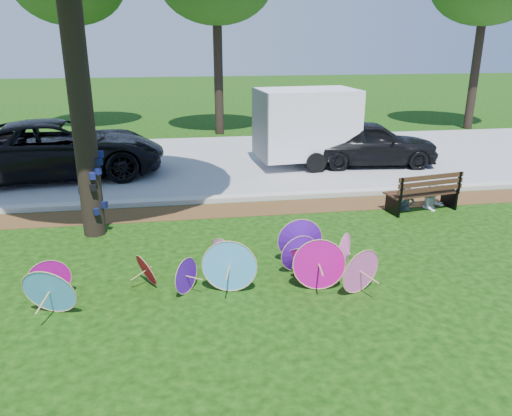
{
  "coord_description": "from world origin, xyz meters",
  "views": [
    {
      "loc": [
        -0.82,
        -6.41,
        3.85
      ],
      "look_at": [
        0.5,
        2.0,
        0.9
      ],
      "focal_mm": 35.0,
      "sensor_mm": 36.0,
      "label": 1
    }
  ],
  "objects": [
    {
      "name": "ground",
      "position": [
        0.0,
        0.0,
        0.0
      ],
      "size": [
        90.0,
        90.0,
        0.0
      ],
      "primitive_type": "plane",
      "color": "black",
      "rests_on": "ground"
    },
    {
      "name": "mulch_strip",
      "position": [
        0.0,
        4.5,
        0.01
      ],
      "size": [
        90.0,
        1.0,
        0.01
      ],
      "primitive_type": "cube",
      "color": "#472D16",
      "rests_on": "ground"
    },
    {
      "name": "curb",
      "position": [
        0.0,
        5.2,
        0.06
      ],
      "size": [
        90.0,
        0.3,
        0.12
      ],
      "primitive_type": "cube",
      "color": "#B7B5AD",
      "rests_on": "ground"
    },
    {
      "name": "street",
      "position": [
        0.0,
        9.35,
        0.01
      ],
      "size": [
        90.0,
        8.0,
        0.01
      ],
      "primitive_type": "cube",
      "color": "gray",
      "rests_on": "ground"
    },
    {
      "name": "parasol_pile",
      "position": [
        0.18,
        0.82,
        0.38
      ],
      "size": [
        5.47,
        1.56,
        0.89
      ],
      "color": "#4A10A3",
      "rests_on": "ground"
    },
    {
      "name": "black_van",
      "position": [
        -4.18,
        8.18,
        0.81
      ],
      "size": [
        6.12,
        3.39,
        1.62
      ],
      "primitive_type": "imported",
      "rotation": [
        0.0,
        0.0,
        1.69
      ],
      "color": "black",
      "rests_on": "ground"
    },
    {
      "name": "dark_pickup",
      "position": [
        5.02,
        8.12,
        0.7
      ],
      "size": [
        4.26,
        2.05,
        1.4
      ],
      "primitive_type": "imported",
      "rotation": [
        0.0,
        0.0,
        1.47
      ],
      "color": "black",
      "rests_on": "ground"
    },
    {
      "name": "cargo_trailer",
      "position": [
        3.07,
        8.4,
        1.32
      ],
      "size": [
        3.06,
        2.09,
        2.64
      ],
      "primitive_type": "cube",
      "rotation": [
        0.0,
        0.0,
        0.09
      ],
      "color": "white",
      "rests_on": "ground"
    },
    {
      "name": "park_bench",
      "position": [
        4.66,
        3.85,
        0.45
      ],
      "size": [
        1.83,
        0.96,
        0.91
      ],
      "primitive_type": null,
      "rotation": [
        0.0,
        0.0,
        0.18
      ],
      "color": "black",
      "rests_on": "ground"
    },
    {
      "name": "person_left",
      "position": [
        4.31,
        3.9,
        0.6
      ],
      "size": [
        0.51,
        0.42,
        1.2
      ],
      "primitive_type": "imported",
      "rotation": [
        0.0,
        0.0,
        -0.37
      ],
      "color": "#3D4553",
      "rests_on": "ground"
    },
    {
      "name": "person_right",
      "position": [
        5.01,
        3.9,
        0.59
      ],
      "size": [
        0.64,
        0.54,
        1.19
      ],
      "primitive_type": "imported",
      "rotation": [
        0.0,
        0.0,
        0.16
      ],
      "color": "silver",
      "rests_on": "ground"
    }
  ]
}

